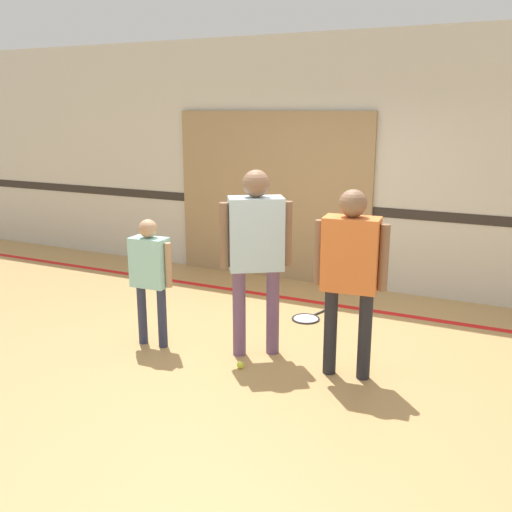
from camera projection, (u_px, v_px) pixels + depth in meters
name	position (u px, v px, depth m)	size (l,w,h in m)	color
ground_plane	(268.00, 349.00, 5.58)	(16.00, 16.00, 0.00)	tan
wall_back	(345.00, 164.00, 7.23)	(16.00, 0.07, 3.20)	beige
wall_panel	(272.00, 197.00, 7.71)	(2.77, 0.05, 2.26)	#9E7F56
floor_stripe	(320.00, 303.00, 6.90)	(14.40, 0.10, 0.01)	red
person_instructor	(256.00, 243.00, 5.21)	(0.57, 0.50, 1.76)	#6B4C70
person_student_left	(150.00, 269.00, 5.49)	(0.48, 0.21, 1.27)	#2D334C
person_student_right	(350.00, 264.00, 4.78)	(0.62, 0.30, 1.65)	#232328
racket_spare_on_floor	(307.00, 318.00, 6.37)	(0.39, 0.53, 0.03)	#28282D
tennis_ball_near_instructor	(240.00, 365.00, 5.15)	(0.07, 0.07, 0.07)	#CCE038
tennis_ball_by_spare_racket	(329.00, 321.00, 6.23)	(0.07, 0.07, 0.07)	#CCE038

